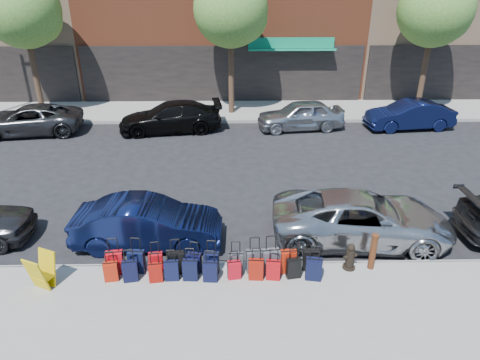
{
  "coord_description": "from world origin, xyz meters",
  "views": [
    {
      "loc": [
        0.5,
        -13.8,
        7.1
      ],
      "look_at": [
        0.75,
        -1.5,
        1.19
      ],
      "focal_mm": 32.0,
      "sensor_mm": 36.0,
      "label": 1
    }
  ],
  "objects_px": {
    "car_far_2": "(300,115)",
    "car_far_3": "(409,115)",
    "tree_center": "(233,12)",
    "tree_right": "(438,11)",
    "fire_hydrant": "(350,257)",
    "display_rack": "(42,272)",
    "bollard": "(373,251)",
    "car_far_1": "(170,117)",
    "tree_left": "(25,12)",
    "car_far_0": "(28,120)",
    "car_near_1": "(148,223)",
    "car_near_2": "(362,218)",
    "suitcase_front_5": "(212,262)"
  },
  "relations": [
    {
      "from": "car_far_2",
      "to": "car_far_3",
      "type": "height_order",
      "value": "car_far_2"
    },
    {
      "from": "fire_hydrant",
      "to": "car_near_1",
      "type": "relative_size",
      "value": 0.18
    },
    {
      "from": "tree_right",
      "to": "display_rack",
      "type": "distance_m",
      "value": 21.83
    },
    {
      "from": "display_rack",
      "to": "car_far_0",
      "type": "relative_size",
      "value": 0.18
    },
    {
      "from": "fire_hydrant",
      "to": "bollard",
      "type": "bearing_deg",
      "value": -18.44
    },
    {
      "from": "tree_center",
      "to": "car_near_2",
      "type": "distance_m",
      "value": 13.97
    },
    {
      "from": "bollard",
      "to": "tree_right",
      "type": "bearing_deg",
      "value": 63.75
    },
    {
      "from": "suitcase_front_5",
      "to": "display_rack",
      "type": "relative_size",
      "value": 1.0
    },
    {
      "from": "car_near_1",
      "to": "car_far_3",
      "type": "height_order",
      "value": "car_far_3"
    },
    {
      "from": "tree_right",
      "to": "car_far_2",
      "type": "distance_m",
      "value": 8.93
    },
    {
      "from": "suitcase_front_5",
      "to": "car_far_2",
      "type": "distance_m",
      "value": 12.43
    },
    {
      "from": "car_near_2",
      "to": "car_far_2",
      "type": "height_order",
      "value": "car_far_2"
    },
    {
      "from": "tree_left",
      "to": "display_rack",
      "type": "relative_size",
      "value": 7.89
    },
    {
      "from": "tree_left",
      "to": "tree_right",
      "type": "relative_size",
      "value": 1.0
    },
    {
      "from": "display_rack",
      "to": "car_far_2",
      "type": "bearing_deg",
      "value": 80.84
    },
    {
      "from": "car_far_1",
      "to": "car_far_2",
      "type": "distance_m",
      "value": 6.52
    },
    {
      "from": "tree_center",
      "to": "car_far_2",
      "type": "distance_m",
      "value": 6.28
    },
    {
      "from": "tree_right",
      "to": "car_far_1",
      "type": "xyz_separation_m",
      "value": [
        -13.68,
        -2.74,
        -4.68
      ]
    },
    {
      "from": "car_far_2",
      "to": "car_far_3",
      "type": "distance_m",
      "value": 5.52
    },
    {
      "from": "tree_center",
      "to": "tree_right",
      "type": "bearing_deg",
      "value": 0.0
    },
    {
      "from": "tree_left",
      "to": "car_far_0",
      "type": "relative_size",
      "value": 1.44
    },
    {
      "from": "fire_hydrant",
      "to": "car_far_2",
      "type": "distance_m",
      "value": 11.69
    },
    {
      "from": "display_rack",
      "to": "car_far_3",
      "type": "height_order",
      "value": "car_far_3"
    },
    {
      "from": "tree_left",
      "to": "tree_center",
      "type": "distance_m",
      "value": 10.5
    },
    {
      "from": "car_far_0",
      "to": "car_far_1",
      "type": "distance_m",
      "value": 6.91
    },
    {
      "from": "display_rack",
      "to": "car_far_3",
      "type": "relative_size",
      "value": 0.21
    },
    {
      "from": "suitcase_front_5",
      "to": "car_far_1",
      "type": "distance_m",
      "value": 11.84
    },
    {
      "from": "tree_right",
      "to": "tree_center",
      "type": "bearing_deg",
      "value": 180.0
    },
    {
      "from": "tree_right",
      "to": "fire_hydrant",
      "type": "height_order",
      "value": "tree_right"
    },
    {
      "from": "tree_left",
      "to": "tree_center",
      "type": "bearing_deg",
      "value": 0.0
    },
    {
      "from": "bollard",
      "to": "car_far_1",
      "type": "distance_m",
      "value": 13.29
    },
    {
      "from": "fire_hydrant",
      "to": "display_rack",
      "type": "height_order",
      "value": "display_rack"
    },
    {
      "from": "suitcase_front_5",
      "to": "car_near_1",
      "type": "relative_size",
      "value": 0.22
    },
    {
      "from": "tree_right",
      "to": "suitcase_front_5",
      "type": "xyz_separation_m",
      "value": [
        -11.19,
        -14.32,
        -4.97
      ]
    },
    {
      "from": "car_far_3",
      "to": "car_far_0",
      "type": "bearing_deg",
      "value": -94.85
    },
    {
      "from": "tree_left",
      "to": "car_far_0",
      "type": "height_order",
      "value": "tree_left"
    },
    {
      "from": "fire_hydrant",
      "to": "car_far_3",
      "type": "relative_size",
      "value": 0.17
    },
    {
      "from": "car_near_1",
      "to": "car_near_2",
      "type": "xyz_separation_m",
      "value": [
        6.18,
        0.13,
        0.03
      ]
    },
    {
      "from": "tree_left",
      "to": "fire_hydrant",
      "type": "height_order",
      "value": "tree_left"
    },
    {
      "from": "tree_right",
      "to": "bollard",
      "type": "xyz_separation_m",
      "value": [
        -7.03,
        -14.25,
        -4.74
      ]
    },
    {
      "from": "car_far_0",
      "to": "tree_center",
      "type": "bearing_deg",
      "value": 98.7
    },
    {
      "from": "display_rack",
      "to": "car_near_2",
      "type": "relative_size",
      "value": 0.18
    },
    {
      "from": "bollard",
      "to": "car_far_2",
      "type": "bearing_deg",
      "value": 90.7
    },
    {
      "from": "tree_center",
      "to": "fire_hydrant",
      "type": "xyz_separation_m",
      "value": [
        2.9,
        -14.24,
        -4.92
      ]
    },
    {
      "from": "car_near_1",
      "to": "car_far_1",
      "type": "height_order",
      "value": "car_far_1"
    },
    {
      "from": "tree_center",
      "to": "car_far_0",
      "type": "xyz_separation_m",
      "value": [
        -10.09,
        -2.97,
        -4.71
      ]
    },
    {
      "from": "display_rack",
      "to": "car_far_1",
      "type": "distance_m",
      "value": 12.19
    },
    {
      "from": "tree_right",
      "to": "display_rack",
      "type": "height_order",
      "value": "tree_right"
    },
    {
      "from": "bollard",
      "to": "display_rack",
      "type": "height_order",
      "value": "bollard"
    },
    {
      "from": "tree_center",
      "to": "tree_left",
      "type": "bearing_deg",
      "value": 180.0
    }
  ]
}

